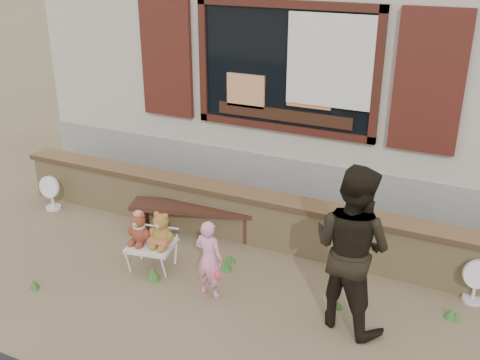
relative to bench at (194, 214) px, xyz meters
The scene contains 12 objects.
ground 1.14m from the bench, 46.63° to the right, with size 80.00×80.00×0.00m, color brown.
shopfront 4.13m from the bench, 78.42° to the left, with size 8.04×5.13×4.00m.
brick_wall 0.78m from the bench, 14.82° to the left, with size 7.10×0.36×0.67m.
bench is the anchor object (origin of this frame).
folding_chair 0.92m from the bench, 92.77° to the right, with size 0.59×0.54×0.32m.
teddy_bear_left 0.98m from the bench, 100.93° to the right, with size 0.29×0.25×0.40m, color maroon, non-canonical shape.
teddy_bear_right 0.92m from the bench, 84.02° to the right, with size 0.32×0.28×0.44m, color brown, non-canonical shape.
child 1.39m from the bench, 53.44° to the right, with size 0.33×0.21×0.90m, color pink.
adult 2.54m from the bench, 22.21° to the right, with size 0.83×0.65×1.71m, color black.
fan_left 2.24m from the bench, behind, with size 0.32×0.22×0.52m.
fan_right 3.43m from the bench, ahead, with size 0.33×0.22×0.52m.
grass_tufts 1.77m from the bench, 39.16° to the right, with size 4.40×1.82×0.16m.
Camera 1 is at (2.59, -4.83, 3.57)m, focal length 42.00 mm.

